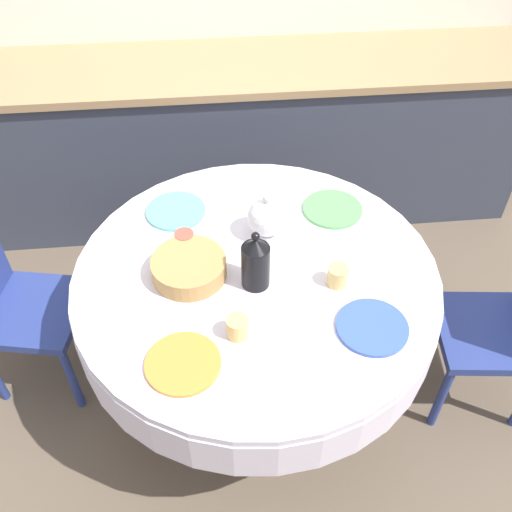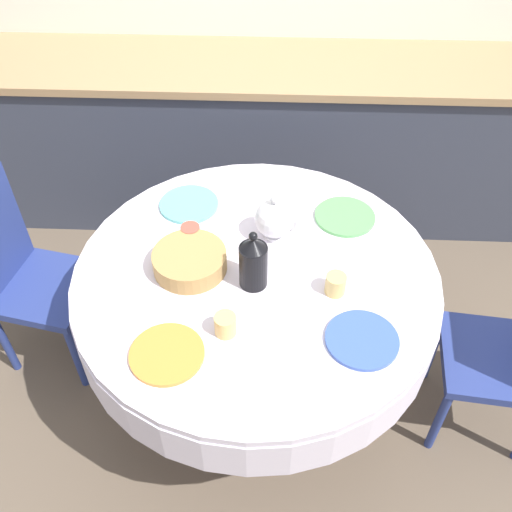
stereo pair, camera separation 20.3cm
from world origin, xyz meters
The scene contains 15 objects.
ground_plane centered at (0.00, 0.00, 0.00)m, with size 12.00×12.00×0.00m, color brown.
kitchen_counter centered at (0.00, 1.33, 0.46)m, with size 3.24×0.64×0.92m.
dining_table centered at (0.00, 0.00, 0.64)m, with size 1.36×1.36×0.76m.
chair_right centered at (-1.00, 0.21, 0.50)m, with size 0.47×0.47×0.93m.
plate_near_left centered at (-0.27, -0.38, 0.77)m, with size 0.24×0.24×0.01m, color orange.
cup_near_left centered at (-0.09, -0.28, 0.80)m, with size 0.07×0.07×0.08m, color #DBB766.
plate_near_right centered at (0.36, -0.30, 0.77)m, with size 0.24×0.24×0.01m, color #3856AD.
cup_near_right centered at (0.28, -0.09, 0.80)m, with size 0.07×0.07×0.08m, color #DBB766.
plate_far_left centered at (-0.29, 0.37, 0.77)m, with size 0.24×0.24×0.01m, color #60BCB7.
cup_far_left centered at (-0.26, 0.15, 0.80)m, with size 0.07×0.07×0.08m, color #CC4C3D.
plate_far_right centered at (0.35, 0.32, 0.77)m, with size 0.24×0.24×0.01m, color #5BA85B.
cup_far_right centered at (0.14, 0.26, 0.80)m, with size 0.07×0.07×0.08m, color white.
coffee_carafe centered at (-0.01, -0.06, 0.87)m, with size 0.10×0.10×0.24m.
teapot centered at (0.06, 0.20, 0.85)m, with size 0.21×0.15×0.20m.
bread_basket centered at (-0.24, 0.01, 0.80)m, with size 0.27×0.27×0.07m, color #AD844C.
Camera 1 is at (-0.14, -1.44, 2.27)m, focal length 40.00 mm.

